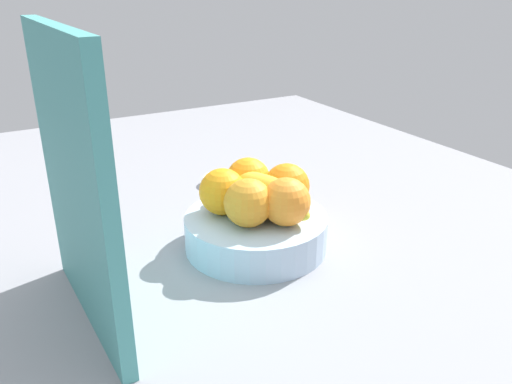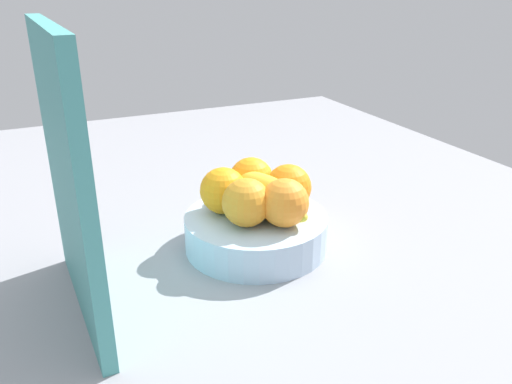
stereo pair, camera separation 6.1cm
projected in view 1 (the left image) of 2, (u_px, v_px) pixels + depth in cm
name	position (u px, v px, depth cm)	size (l,w,h in cm)	color
ground_plane	(242.00, 255.00, 84.05)	(180.00, 140.00, 3.00)	gray
fruit_bowl	(256.00, 231.00, 82.61)	(22.64, 22.64, 5.56)	silver
orange_front_left	(248.00, 203.00, 76.95)	(7.39, 7.39, 7.39)	orange
orange_front_right	(286.00, 202.00, 77.31)	(7.39, 7.39, 7.39)	orange
orange_center	(287.00, 186.00, 82.97)	(7.39, 7.39, 7.39)	orange
orange_back_left	(248.00, 180.00, 85.58)	(7.39, 7.39, 7.39)	orange
orange_back_right	(223.00, 192.00, 80.89)	(7.39, 7.39, 7.39)	orange
banana_bunch	(267.00, 192.00, 82.13)	(18.29, 10.10, 6.20)	yellow
cutting_board	(76.00, 187.00, 59.69)	(28.00, 1.80, 36.00)	teal
jar_lid	(219.00, 180.00, 108.10)	(6.70, 6.70, 1.80)	white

